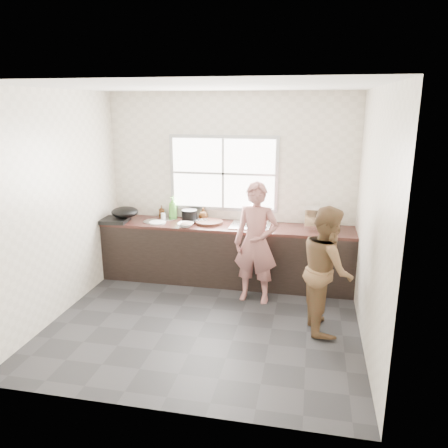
% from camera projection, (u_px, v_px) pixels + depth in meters
% --- Properties ---
extents(floor, '(3.60, 3.20, 0.01)m').
position_uv_depth(floor, '(205.00, 322.00, 5.23)').
color(floor, '#252528').
rests_on(floor, ground).
extents(ceiling, '(3.60, 3.20, 0.01)m').
position_uv_depth(ceiling, '(202.00, 86.00, 4.51)').
color(ceiling, silver).
rests_on(ceiling, wall_back).
extents(wall_back, '(3.60, 0.01, 2.70)m').
position_uv_depth(wall_back, '(230.00, 187.00, 6.39)').
color(wall_back, beige).
rests_on(wall_back, ground).
extents(wall_left, '(0.01, 3.20, 2.70)m').
position_uv_depth(wall_left, '(57.00, 206.00, 5.22)').
color(wall_left, silver).
rests_on(wall_left, ground).
extents(wall_right, '(0.01, 3.20, 2.70)m').
position_uv_depth(wall_right, '(372.00, 221.00, 4.53)').
color(wall_right, beige).
rests_on(wall_right, ground).
extents(wall_front, '(3.60, 0.01, 2.70)m').
position_uv_depth(wall_front, '(153.00, 262.00, 3.36)').
color(wall_front, beige).
rests_on(wall_front, ground).
extents(cabinet, '(3.60, 0.62, 0.82)m').
position_uv_depth(cabinet, '(226.00, 255.00, 6.34)').
color(cabinet, black).
rests_on(cabinet, floor).
extents(countertop, '(3.60, 0.64, 0.04)m').
position_uv_depth(countertop, '(226.00, 226.00, 6.23)').
color(countertop, '#331915').
rests_on(countertop, cabinet).
extents(sink, '(0.55, 0.45, 0.02)m').
position_uv_depth(sink, '(250.00, 226.00, 6.15)').
color(sink, silver).
rests_on(sink, countertop).
extents(faucet, '(0.02, 0.02, 0.30)m').
position_uv_depth(faucet, '(253.00, 212.00, 6.30)').
color(faucet, silver).
rests_on(faucet, countertop).
extents(window_frame, '(1.60, 0.05, 1.10)m').
position_uv_depth(window_frame, '(223.00, 173.00, 6.34)').
color(window_frame, '#9EA0A5').
rests_on(window_frame, wall_back).
extents(window_glazing, '(1.50, 0.01, 1.00)m').
position_uv_depth(window_glazing, '(223.00, 174.00, 6.32)').
color(window_glazing, white).
rests_on(window_glazing, window_frame).
extents(woman, '(0.58, 0.42, 1.48)m').
position_uv_depth(woman, '(256.00, 247.00, 5.63)').
color(woman, '#A76864').
rests_on(woman, floor).
extents(person_side, '(0.67, 0.80, 1.45)m').
position_uv_depth(person_side, '(327.00, 269.00, 4.91)').
color(person_side, brown).
rests_on(person_side, floor).
extents(cutting_board, '(0.49, 0.49, 0.04)m').
position_uv_depth(cutting_board, '(209.00, 222.00, 6.28)').
color(cutting_board, black).
rests_on(cutting_board, countertop).
extents(cleaver, '(0.24, 0.20, 0.01)m').
position_uv_depth(cleaver, '(200.00, 220.00, 6.31)').
color(cleaver, '#AFB2B6').
rests_on(cleaver, cutting_board).
extents(bowl_mince, '(0.23, 0.23, 0.06)m').
position_uv_depth(bowl_mince, '(186.00, 225.00, 6.12)').
color(bowl_mince, white).
rests_on(bowl_mince, countertop).
extents(bowl_crabs, '(0.22, 0.22, 0.07)m').
position_uv_depth(bowl_crabs, '(258.00, 225.00, 6.09)').
color(bowl_crabs, white).
rests_on(bowl_crabs, countertop).
extents(bowl_held, '(0.24, 0.24, 0.07)m').
position_uv_depth(bowl_held, '(253.00, 228.00, 5.93)').
color(bowl_held, silver).
rests_on(bowl_held, countertop).
extents(black_pot, '(0.26, 0.26, 0.17)m').
position_uv_depth(black_pot, '(190.00, 215.00, 6.40)').
color(black_pot, black).
rests_on(black_pot, countertop).
extents(plate_food, '(0.29, 0.29, 0.02)m').
position_uv_depth(plate_food, '(158.00, 222.00, 6.31)').
color(plate_food, silver).
rests_on(plate_food, countertop).
extents(bottle_green, '(0.17, 0.17, 0.33)m').
position_uv_depth(bottle_green, '(173.00, 207.00, 6.56)').
color(bottle_green, '#4A9B32').
rests_on(bottle_green, countertop).
extents(bottle_brown_tall, '(0.10, 0.10, 0.17)m').
position_uv_depth(bottle_brown_tall, '(161.00, 212.00, 6.62)').
color(bottle_brown_tall, '#3F240F').
rests_on(bottle_brown_tall, countertop).
extents(bottle_brown_short, '(0.14, 0.14, 0.16)m').
position_uv_depth(bottle_brown_short, '(203.00, 214.00, 6.49)').
color(bottle_brown_short, '#4A2B12').
rests_on(bottle_brown_short, countertop).
extents(glass_jar, '(0.08, 0.08, 0.10)m').
position_uv_depth(glass_jar, '(163.00, 216.00, 6.50)').
color(glass_jar, silver).
rests_on(glass_jar, countertop).
extents(burner, '(0.41, 0.41, 0.06)m').
position_uv_depth(burner, '(115.00, 220.00, 6.36)').
color(burner, black).
rests_on(burner, countertop).
extents(wok, '(0.40, 0.40, 0.15)m').
position_uv_depth(wok, '(125.00, 212.00, 6.39)').
color(wok, black).
rests_on(wok, burner).
extents(dish_rack, '(0.40, 0.29, 0.29)m').
position_uv_depth(dish_rack, '(319.00, 218.00, 5.99)').
color(dish_rack, white).
rests_on(dish_rack, countertop).
extents(pot_lid_left, '(0.31, 0.31, 0.01)m').
position_uv_depth(pot_lid_left, '(153.00, 222.00, 6.37)').
color(pot_lid_left, '#B1B5B8').
rests_on(pot_lid_left, countertop).
extents(pot_lid_right, '(0.27, 0.27, 0.01)m').
position_uv_depth(pot_lid_right, '(169.00, 219.00, 6.53)').
color(pot_lid_right, silver).
rests_on(pot_lid_right, countertop).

